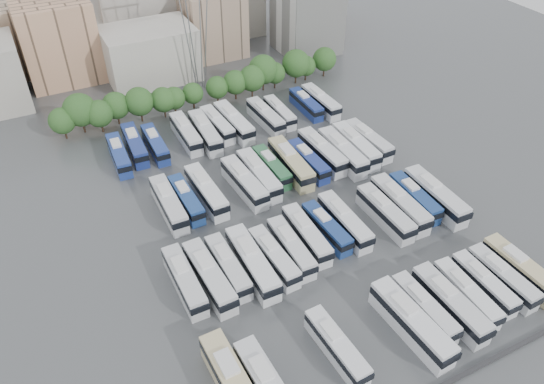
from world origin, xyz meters
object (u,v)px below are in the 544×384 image
bus_r2_s6 (259,175)px  bus_r1_s2 (228,267)px  bus_r3_s0 (119,155)px  bus_r3_s6 (217,124)px  bus_r1_s8 (344,221)px  bus_r1_s0 (185,280)px  bus_r0_s10 (466,294)px  bus_r2_s12 (356,146)px  bus_r3_s9 (266,116)px  bus_r2_s11 (342,152)px  bus_r1_s5 (291,247)px  bus_r3_s13 (321,101)px  bus_r0_s9 (450,303)px  bus_r2_s7 (272,167)px  bus_r3_s2 (155,144)px  bus_r0_s13 (521,269)px  bus_r1_s10 (385,213)px  bus_r3_s10 (280,112)px  electricity_pylon (193,6)px  bus_r1_s13 (436,196)px  bus_r1_s3 (252,263)px  bus_r2_s10 (322,152)px  bus_r1_s1 (209,276)px  bus_r3_s5 (205,132)px  bus_r2_s9 (308,161)px  bus_r0_s4 (337,346)px  bus_r1_s6 (307,235)px  bus_r0_s0 (234,384)px  bus_r0_s8 (424,308)px  bus_r2_s1 (169,204)px  bus_r1_s4 (274,257)px  bus_r2_s13 (368,140)px  bus_r1_s7 (326,228)px  bus_r2_s5 (244,182)px  bus_r0_s7 (411,323)px  bus_r3_s7 (234,122)px  bus_r1_s12 (414,198)px  bus_r2_s8 (291,163)px  bus_r1_s11 (400,204)px  bus_r3_s12 (306,104)px  bus_r2_s2 (186,199)px  bus_r0_s11 (484,283)px

bus_r2_s6 → bus_r1_s2: bearing=-127.0°
bus_r3_s0 → bus_r3_s6: bearing=7.8°
bus_r1_s8 → bus_r1_s0: bearing=-178.7°
bus_r0_s10 → bus_r2_s12: size_ratio=0.87×
bus_r3_s9 → bus_r2_s11: bearing=-72.1°
bus_r2_s6 → bus_r3_s0: size_ratio=1.11×
bus_r1_s0 → bus_r2_s12: 43.06m
bus_r1_s5 → bus_r3_s13: (26.48, 35.77, 0.08)m
bus_r0_s9 → bus_r2_s7: bus_r0_s9 is taller
bus_r3_s2 → bus_r0_s13: bearing=-55.5°
bus_r1_s10 → bus_r3_s10: (-0.07, 35.87, -0.24)m
electricity_pylon → bus_r1_s13: size_ratio=2.48×
bus_r1_s3 → bus_r2_s10: 30.47m
bus_r3_s13 → bus_r2_s6: bearing=-143.5°
bus_r3_s9 → bus_r3_s2: bearing=176.8°
bus_r1_s1 → bus_r3_s5: bearing=67.3°
bus_r2_s9 → bus_r2_s12: bus_r2_s12 is taller
bus_r2_s12 → bus_r3_s13: bearing=81.6°
bus_r0_s4 → bus_r1_s2: size_ratio=0.97×
bus_r2_s12 → bus_r1_s6: bearing=-138.6°
bus_r0_s0 → bus_r0_s8: 26.53m
bus_r0_s8 → bus_r2_s6: bearing=99.6°
bus_r2_s1 → electricity_pylon: bearing=63.2°
bus_r1_s8 → bus_r2_s9: (3.22, 16.82, -0.13)m
bus_r0_s9 → bus_r2_s12: bus_r2_s12 is taller
bus_r2_s1 → bus_r0_s4: bearing=-73.9°
bus_r1_s10 → bus_r3_s0: bearing=133.3°
bus_r1_s4 → electricity_pylon: bearing=77.0°
bus_r1_s13 → bus_r2_s13: bus_r1_s13 is taller
bus_r1_s13 → bus_r3_s9: (-13.26, 35.80, -0.22)m
bus_r1_s4 → bus_r1_s7: bus_r1_s4 is taller
bus_r2_s5 → bus_r3_s6: 20.09m
bus_r0_s7 → bus_r3_s7: 54.90m
bus_r1_s13 → bus_r2_s11: (-6.59, 17.69, -0.02)m
bus_r0_s7 → bus_r2_s6: (-3.51, 36.87, -0.09)m
bus_r1_s6 → bus_r2_s13: (23.31, 17.38, 0.04)m
bus_r1_s7 → bus_r3_s2: bearing=112.9°
bus_r1_s12 → bus_r2_s8: bus_r2_s8 is taller
bus_r1_s11 → bus_r2_s12: 17.70m
bus_r0_s10 → bus_r1_s0: 37.91m
bus_r2_s6 → bus_r3_s9: 20.08m
bus_r1_s11 → bus_r3_s12: size_ratio=1.19×
bus_r3_s7 → bus_r0_s4: bearing=-102.9°
electricity_pylon → bus_r1_s12: size_ratio=2.88×
bus_r1_s5 → bus_r2_s10: bearing=50.1°
bus_r1_s0 → bus_r1_s4: bus_r1_s0 is taller
bus_r1_s5 → bus_r2_s9: size_ratio=1.01×
bus_r0_s4 → bus_r1_s11: bearing=35.3°
bus_r2_s2 → bus_r2_s6: bus_r2_s6 is taller
bus_r0_s11 → bus_r3_s6: bus_r3_s6 is taller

